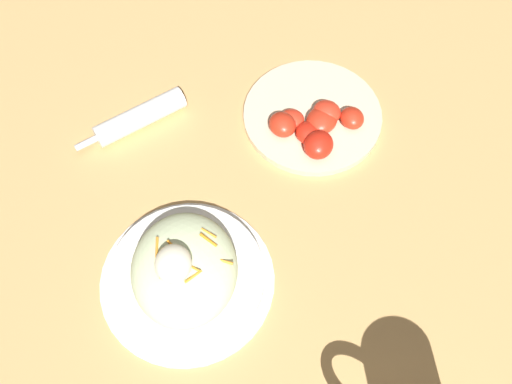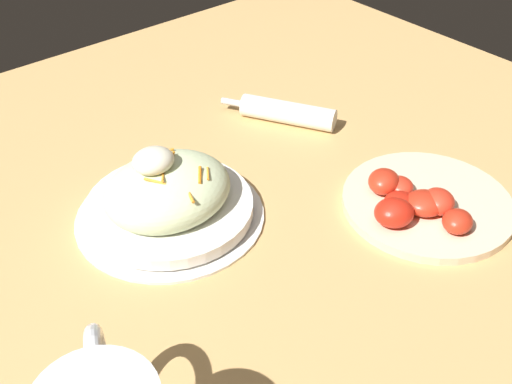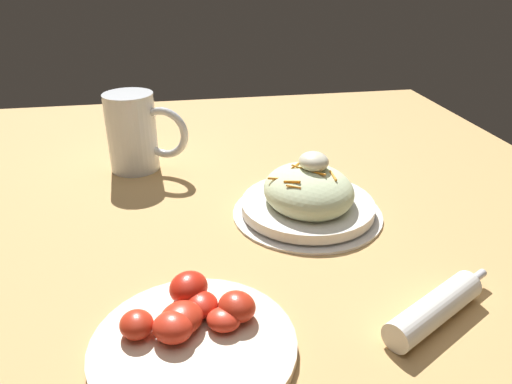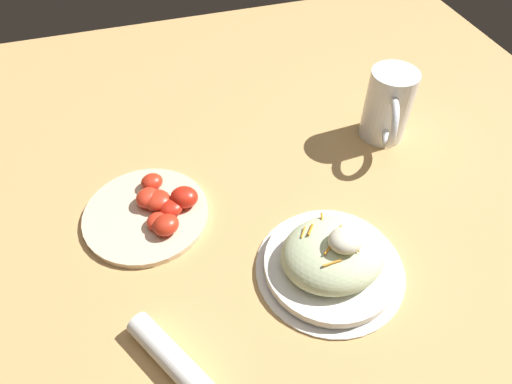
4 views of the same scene
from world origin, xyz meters
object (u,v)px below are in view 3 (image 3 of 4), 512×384
object	(u,v)px
salad_plate	(308,197)
beer_mug	(134,136)
napkin_roll	(435,309)
tomato_plate	(193,332)

from	to	relation	value
salad_plate	beer_mug	bearing A→B (deg)	-130.52
salad_plate	napkin_roll	distance (m)	0.28
salad_plate	tomato_plate	size ratio (longest dim) A/B	1.09
salad_plate	napkin_roll	bearing A→B (deg)	15.49
napkin_roll	beer_mug	bearing A→B (deg)	-145.23
napkin_roll	tomato_plate	size ratio (longest dim) A/B	0.78
napkin_roll	tomato_plate	world-z (taller)	tomato_plate
beer_mug	napkin_roll	xyz separation A→B (m)	(0.50, 0.35, -0.05)
salad_plate	tomato_plate	world-z (taller)	salad_plate
salad_plate	tomato_plate	xyz separation A→B (m)	(0.25, -0.20, -0.02)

